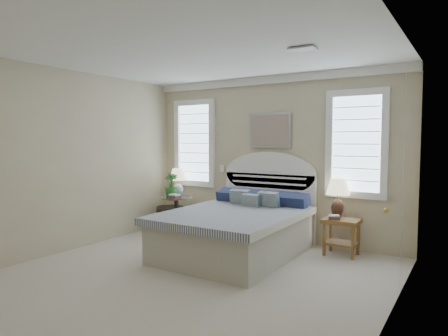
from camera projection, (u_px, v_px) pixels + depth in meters
floor at (176, 283)px, 4.63m from camera, size 4.50×5.00×0.01m
ceiling at (174, 46)px, 4.44m from camera, size 4.50×5.00×0.01m
wall_back at (271, 159)px, 6.64m from camera, size 4.50×0.02×2.70m
wall_left at (53, 162)px, 5.73m from camera, size 0.02×5.00×2.70m
wall_right at (385, 177)px, 3.34m from camera, size 0.02×5.00×2.70m
crown_molding at (270, 80)px, 6.52m from camera, size 4.50×0.08×0.12m
hvac_vent at (303, 49)px, 4.48m from camera, size 0.30×0.20×0.02m
switch_plate at (222, 168)px, 7.15m from camera, size 0.08×0.01×0.12m
window_left at (195, 143)px, 7.43m from camera, size 0.90×0.06×1.60m
window_right at (356, 144)px, 5.86m from camera, size 0.90×0.06×1.60m
painting at (270, 130)px, 6.58m from camera, size 0.74×0.04×0.58m
closet_door at (404, 182)px, 4.37m from camera, size 0.02×1.80×2.40m
bed at (239, 227)px, 5.83m from camera, size 1.72×2.28×1.47m
side_table_left at (177, 211)px, 7.21m from camera, size 0.56×0.56×0.63m
nightstand_right at (342, 229)px, 5.72m from camera, size 0.50×0.40×0.53m
floor_pot at (170, 219)px, 7.29m from camera, size 0.61×0.61×0.44m
lamp_left at (178, 179)px, 7.30m from camera, size 0.37×0.37×0.51m
lamp_right at (338, 193)px, 5.86m from camera, size 0.44×0.44×0.57m
potted_plant at (171, 185)px, 7.16m from camera, size 0.31×0.31×0.44m
books_left at (175, 197)px, 6.99m from camera, size 0.23×0.19×0.08m
books_right at (334, 217)px, 5.67m from camera, size 0.19×0.16×0.07m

